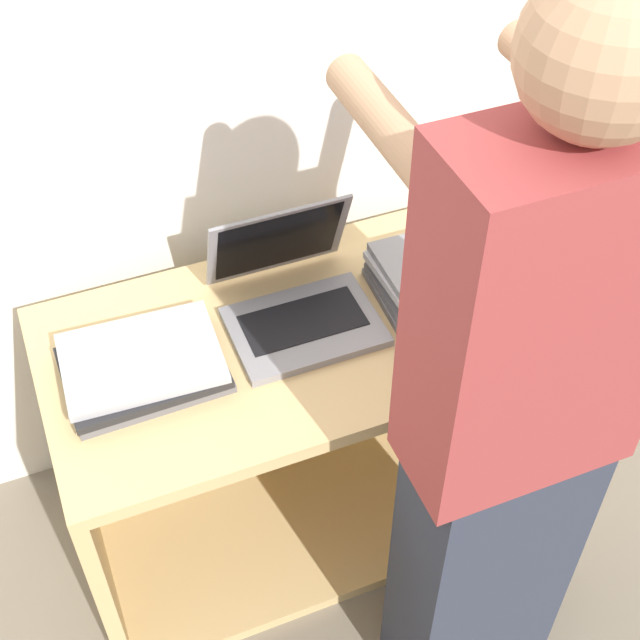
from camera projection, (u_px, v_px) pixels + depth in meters
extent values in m
plane|color=#756B5B|center=(351.00, 598.00, 2.34)|extent=(12.00, 12.00, 0.00)
cube|color=silver|center=(233.00, 50.00, 1.97)|extent=(8.00, 0.05, 2.40)
cube|color=tan|center=(305.00, 335.00, 2.05)|extent=(1.21, 0.63, 0.04)
cube|color=tan|center=(308.00, 500.00, 2.53)|extent=(1.21, 0.63, 0.04)
cube|color=tan|center=(80.00, 498.00, 2.14)|extent=(0.04, 0.63, 0.64)
cube|color=tan|center=(504.00, 363.00, 2.45)|extent=(0.04, 0.63, 0.64)
cube|color=tan|center=(268.00, 348.00, 2.49)|extent=(1.13, 0.04, 0.64)
cube|color=gray|center=(305.00, 327.00, 2.03)|extent=(0.34, 0.25, 0.02)
cube|color=black|center=(303.00, 320.00, 2.03)|extent=(0.28, 0.14, 0.00)
cube|color=gray|center=(277.00, 241.00, 2.06)|extent=(0.34, 0.09, 0.23)
cube|color=black|center=(278.00, 241.00, 2.05)|extent=(0.30, 0.08, 0.20)
cube|color=slate|center=(145.00, 373.00, 1.94)|extent=(0.34, 0.25, 0.02)
cube|color=#232326|center=(143.00, 368.00, 1.92)|extent=(0.34, 0.25, 0.02)
cube|color=#B7B7BC|center=(141.00, 358.00, 1.91)|extent=(0.35, 0.26, 0.02)
cube|color=slate|center=(446.00, 288.00, 2.13)|extent=(0.35, 0.26, 0.02)
cube|color=slate|center=(449.00, 282.00, 2.11)|extent=(0.34, 0.26, 0.02)
cube|color=slate|center=(452.00, 272.00, 2.11)|extent=(0.35, 0.26, 0.02)
cube|color=#B7B7BC|center=(450.00, 268.00, 2.09)|extent=(0.34, 0.25, 0.02)
cube|color=gray|center=(454.00, 261.00, 2.08)|extent=(0.34, 0.25, 0.02)
cube|color=#2D3342|center=(479.00, 566.00, 1.93)|extent=(0.34, 0.20, 0.85)
cube|color=#993838|center=(541.00, 317.00, 1.39)|extent=(0.40, 0.20, 0.67)
sphere|color=tan|center=(608.00, 52.00, 1.07)|extent=(0.23, 0.23, 0.23)
cylinder|color=tan|center=(387.00, 123.00, 1.35)|extent=(0.07, 0.32, 0.07)
cylinder|color=tan|center=(566.00, 83.00, 1.44)|extent=(0.07, 0.32, 0.07)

